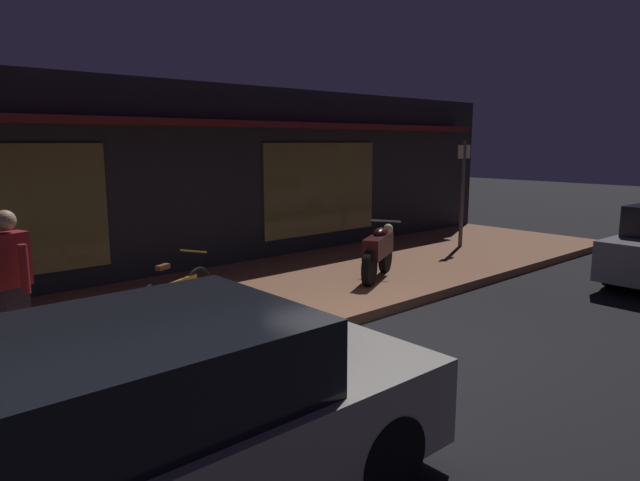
{
  "coord_description": "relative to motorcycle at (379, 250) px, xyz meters",
  "views": [
    {
      "loc": [
        -5.16,
        -4.24,
        2.52
      ],
      "look_at": [
        0.82,
        2.4,
        0.95
      ],
      "focal_mm": 31.61,
      "sensor_mm": 36.0,
      "label": 1
    }
  ],
  "objects": [
    {
      "name": "parked_car_far",
      "position": [
        -5.82,
        -3.28,
        0.06
      ],
      "size": [
        4.12,
        1.82,
        1.42
      ],
      "color": "black",
      "rests_on": "ground_plane"
    },
    {
      "name": "storefront_building",
      "position": [
        -2.07,
        4.13,
        1.16
      ],
      "size": [
        18.0,
        3.3,
        3.6
      ],
      "color": "black",
      "rests_on": "ground_plane"
    },
    {
      "name": "sign_post",
      "position": [
        3.68,
        0.8,
        0.86
      ],
      "size": [
        0.44,
        0.09,
        2.4
      ],
      "color": "#47474C",
      "rests_on": "sidewalk_slab"
    },
    {
      "name": "sidewalk_slab",
      "position": [
        -2.07,
        0.74,
        -0.57
      ],
      "size": [
        18.0,
        4.0,
        0.15
      ],
      "primitive_type": "cube",
      "color": "brown",
      "rests_on": "ground_plane"
    },
    {
      "name": "bicycle_parked",
      "position": [
        -3.86,
        0.06,
        -0.14
      ],
      "size": [
        1.51,
        0.77,
        0.91
      ],
      "color": "black",
      "rests_on": "sidewalk_slab"
    },
    {
      "name": "person_photographer",
      "position": [
        -5.78,
        0.03,
        0.38
      ],
      "size": [
        0.43,
        0.61,
        1.67
      ],
      "color": "#28232D",
      "rests_on": "sidewalk_slab"
    },
    {
      "name": "ground_plane",
      "position": [
        -2.07,
        -2.26,
        -0.65
      ],
      "size": [
        60.0,
        60.0,
        0.0
      ],
      "primitive_type": "plane",
      "color": "black"
    },
    {
      "name": "motorcycle",
      "position": [
        0.0,
        0.0,
        0.0
      ],
      "size": [
        1.56,
        0.94,
        0.97
      ],
      "color": "black",
      "rests_on": "sidewalk_slab"
    }
  ]
}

